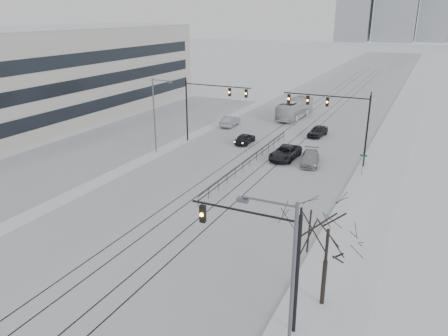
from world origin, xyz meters
TOP-DOWN VIEW (x-y plane):
  - ground at (0.00, 0.00)m, footprint 500.00×500.00m
  - road at (0.00, 60.00)m, footprint 22.00×260.00m
  - sidewalk_east at (13.50, 60.00)m, footprint 5.00×260.00m
  - curb at (11.05, 60.00)m, footprint 0.10×260.00m
  - parking_strip at (-20.00, 35.00)m, footprint 14.00×60.00m
  - tram_rails at (-0.00, 40.00)m, footprint 5.30×180.00m
  - office_building at (-37.97, 35.00)m, footprint 20.20×62.20m
  - traffic_mast_near at (10.79, 6.00)m, footprint 6.10×0.37m
  - traffic_mast_ne at (8.15, 34.99)m, footprint 9.60×0.37m
  - traffic_mast_nw at (-8.52, 36.00)m, footprint 9.10×0.37m
  - street_light_east at (12.70, 3.00)m, footprint 2.73×0.25m
  - street_light_west at (-12.20, 30.00)m, footprint 2.73×0.25m
  - bare_tree at (13.20, 9.00)m, footprint 4.40×4.40m
  - median_fence at (0.00, 30.00)m, footprint 0.06×24.00m
  - street_sign at (11.80, 32.00)m, footprint 0.70×0.06m
  - sedan_sb_inner at (-3.95, 37.93)m, footprint 1.65×4.07m
  - sedan_sb_outer at (-9.61, 45.55)m, footprint 1.86×4.77m
  - sedan_nb_front at (2.77, 34.08)m, footprint 2.80×5.62m
  - sedan_nb_right at (5.89, 33.49)m, footprint 2.93×5.19m
  - sedan_nb_far at (3.74, 45.51)m, footprint 2.29×4.52m
  - box_truck at (-2.45, 55.06)m, footprint 3.28×10.76m

SIDE VIEW (x-z plane):
  - ground at x=0.00m, z-range 0.00..0.00m
  - road at x=0.00m, z-range 0.00..0.02m
  - parking_strip at x=-20.00m, z-range 0.00..0.03m
  - tram_rails at x=0.00m, z-range 0.02..0.03m
  - curb at x=11.05m, z-range 0.00..0.12m
  - sidewalk_east at x=13.50m, z-range 0.00..0.16m
  - median_fence at x=0.00m, z-range 0.03..1.03m
  - sedan_sb_inner at x=-3.95m, z-range 0.00..1.39m
  - sedan_nb_right at x=5.89m, z-range 0.00..1.42m
  - sedan_nb_far at x=3.74m, z-range 0.00..1.47m
  - sedan_nb_front at x=2.77m, z-range 0.00..1.53m
  - sedan_sb_outer at x=-9.61m, z-range 0.00..1.55m
  - box_truck at x=-2.45m, z-range 0.00..2.95m
  - street_sign at x=11.80m, z-range 0.41..2.81m
  - bare_tree at x=13.20m, z-range 1.44..7.54m
  - traffic_mast_near at x=10.79m, z-range 1.06..8.06m
  - street_light_east at x=12.70m, z-range 0.71..9.71m
  - street_light_west at x=-12.20m, z-range 0.71..9.71m
  - traffic_mast_nw at x=-8.52m, z-range 1.57..9.57m
  - traffic_mast_ne at x=8.15m, z-range 1.76..9.76m
  - office_building at x=-37.97m, z-range 0.01..14.12m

